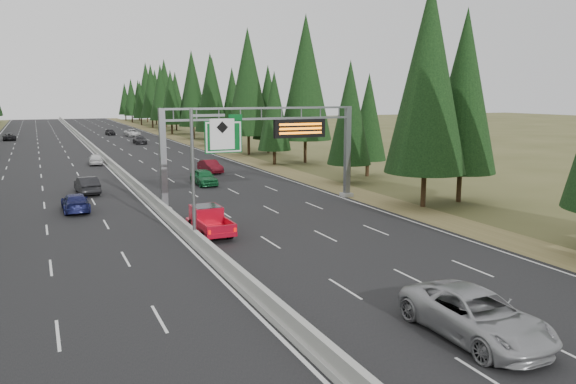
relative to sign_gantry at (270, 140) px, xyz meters
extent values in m
cube|color=black|center=(-8.92, 45.12, -5.23)|extent=(32.00, 260.00, 0.08)
cube|color=olive|center=(8.88, 45.12, -5.24)|extent=(3.60, 260.00, 0.06)
cube|color=#989893|center=(-8.92, 45.12, -5.04)|extent=(0.70, 260.00, 0.30)
cube|color=#989893|center=(-8.92, 45.12, -4.64)|extent=(0.30, 260.00, 0.60)
cube|color=slate|center=(-8.57, 0.12, -1.29)|extent=(0.45, 0.45, 7.80)
cube|color=#989893|center=(-8.57, 0.12, -5.04)|extent=(0.90, 0.90, 0.30)
cube|color=slate|center=(7.28, 0.12, -1.29)|extent=(0.45, 0.45, 7.80)
cube|color=#989893|center=(7.28, 0.12, -5.04)|extent=(0.90, 0.90, 0.30)
cube|color=slate|center=(-0.64, 0.12, 2.53)|extent=(15.85, 0.35, 0.16)
cube|color=slate|center=(-0.64, 0.12, 1.69)|extent=(15.85, 0.35, 0.16)
cube|color=#054C19|center=(-3.92, -0.13, 0.36)|extent=(3.00, 0.10, 2.50)
cube|color=silver|center=(-3.92, -0.19, 0.36)|extent=(2.85, 0.02, 2.35)
cube|color=#054C19|center=(-2.92, -0.13, 1.86)|extent=(1.10, 0.10, 0.45)
cube|color=black|center=(2.58, -0.18, 0.86)|extent=(4.50, 0.40, 1.50)
cube|color=orange|center=(2.58, -0.40, 1.21)|extent=(3.80, 0.02, 0.18)
cube|color=orange|center=(2.58, -0.40, 0.86)|extent=(3.80, 0.02, 0.18)
cube|color=orange|center=(2.58, -0.40, 0.51)|extent=(3.80, 0.02, 0.18)
cylinder|color=slate|center=(-8.92, -9.88, -1.19)|extent=(0.20, 0.20, 8.00)
cube|color=#989893|center=(-8.92, -9.88, -5.09)|extent=(0.50, 0.50, 0.20)
cube|color=slate|center=(-7.92, -9.88, 2.41)|extent=(2.00, 0.15, 0.15)
cube|color=silver|center=(-7.12, -10.00, 1.31)|extent=(1.50, 0.06, 1.80)
cylinder|color=black|center=(10.63, -6.19, -3.86)|extent=(0.40, 0.40, 2.81)
cone|color=black|center=(10.63, -6.19, 4.93)|extent=(6.33, 6.33, 14.76)
cylinder|color=black|center=(14.77, -5.55, -4.01)|extent=(0.40, 0.40, 2.52)
cone|color=black|center=(14.77, -5.55, 3.85)|extent=(5.66, 5.66, 13.21)
cylinder|color=black|center=(11.39, 6.81, -4.29)|extent=(0.40, 0.40, 1.96)
cone|color=black|center=(11.39, 6.81, 1.83)|extent=(4.40, 4.40, 10.28)
cylinder|color=black|center=(15.80, 10.32, -4.38)|extent=(0.40, 0.40, 1.78)
cone|color=black|center=(15.80, 10.32, 1.19)|extent=(4.01, 4.01, 9.35)
cylinder|color=black|center=(10.38, 23.69, -4.33)|extent=(0.40, 0.40, 1.88)
cone|color=black|center=(10.38, 23.69, 1.55)|extent=(4.23, 4.23, 9.88)
cylinder|color=black|center=(14.98, 24.23, -3.75)|extent=(0.40, 0.40, 3.03)
cone|color=black|center=(14.98, 24.23, 5.72)|extent=(6.82, 6.82, 15.92)
cylinder|color=black|center=(11.61, 36.47, -3.80)|extent=(0.40, 0.40, 2.94)
cone|color=black|center=(11.61, 36.47, 5.39)|extent=(6.61, 6.61, 15.43)
cylinder|color=black|center=(15.35, 37.94, -4.21)|extent=(0.40, 0.40, 2.12)
cone|color=black|center=(15.35, 37.94, 2.43)|extent=(4.78, 4.78, 11.14)
cylinder|color=black|center=(10.70, 52.48, -4.00)|extent=(0.40, 0.40, 2.54)
cone|color=black|center=(10.70, 52.48, 3.96)|extent=(5.73, 5.73, 13.36)
cylinder|color=black|center=(14.40, 52.08, -4.19)|extent=(0.40, 0.40, 2.15)
cone|color=black|center=(14.40, 52.08, 2.54)|extent=(4.85, 4.85, 11.31)
cylinder|color=black|center=(11.76, 68.73, -4.00)|extent=(0.40, 0.40, 2.55)
cone|color=black|center=(11.76, 68.73, 3.96)|extent=(5.73, 5.73, 13.37)
cylinder|color=black|center=(15.33, 66.90, -3.99)|extent=(0.40, 0.40, 2.56)
cone|color=black|center=(15.33, 66.90, 4.02)|extent=(5.77, 5.77, 13.45)
cylinder|color=black|center=(10.62, 83.09, -4.13)|extent=(0.40, 0.40, 2.27)
cone|color=black|center=(10.62, 83.09, 2.97)|extent=(5.11, 5.11, 11.93)
cylinder|color=black|center=(15.41, 82.92, -3.79)|extent=(0.40, 0.40, 2.96)
cone|color=black|center=(15.41, 82.92, 5.46)|extent=(6.66, 6.66, 15.54)
cylinder|color=black|center=(11.40, 97.35, -3.98)|extent=(0.40, 0.40, 2.57)
cone|color=black|center=(11.40, 97.35, 4.06)|extent=(5.79, 5.79, 13.51)
cylinder|color=black|center=(14.95, 97.37, -4.12)|extent=(0.40, 0.40, 2.29)
cone|color=black|center=(14.95, 97.37, 3.04)|extent=(5.16, 5.16, 12.03)
cylinder|color=black|center=(11.64, 110.87, -3.93)|extent=(0.40, 0.40, 2.68)
cone|color=black|center=(11.64, 110.87, 4.43)|extent=(6.02, 6.02, 14.05)
cylinder|color=black|center=(15.35, 111.47, -3.81)|extent=(0.40, 0.40, 2.91)
cone|color=black|center=(15.35, 111.47, 5.27)|extent=(6.54, 6.54, 15.27)
cylinder|color=black|center=(11.01, 124.41, -4.26)|extent=(0.40, 0.40, 2.02)
cone|color=black|center=(11.01, 124.41, 2.04)|extent=(4.54, 4.54, 10.58)
cylinder|color=black|center=(15.30, 124.23, -4.00)|extent=(0.40, 0.40, 2.54)
cone|color=black|center=(15.30, 124.23, 3.92)|extent=(5.71, 5.71, 13.31)
cylinder|color=black|center=(10.99, 140.68, -4.18)|extent=(0.40, 0.40, 2.19)
cone|color=black|center=(10.99, 140.68, 2.66)|extent=(4.92, 4.92, 11.48)
cylinder|color=black|center=(15.94, 141.92, -3.77)|extent=(0.40, 0.40, 3.01)
cone|color=black|center=(15.94, 141.92, 5.63)|extent=(6.77, 6.77, 15.79)
cylinder|color=black|center=(11.14, 155.47, -4.26)|extent=(0.40, 0.40, 2.01)
cone|color=black|center=(11.14, 155.47, 2.03)|extent=(4.53, 4.53, 10.57)
cylinder|color=black|center=(15.35, 153.64, -4.18)|extent=(0.40, 0.40, 2.18)
cone|color=black|center=(15.35, 153.64, 2.64)|extent=(4.91, 4.91, 11.45)
imported|color=#999A9E|center=(-2.92, -26.88, -4.32)|extent=(2.89, 6.26, 1.74)
cylinder|color=black|center=(-8.21, -9.59, -4.82)|extent=(0.28, 0.75, 0.75)
cylinder|color=black|center=(-6.62, -9.59, -4.82)|extent=(0.28, 0.75, 0.75)
cylinder|color=black|center=(-8.21, -6.51, -4.82)|extent=(0.28, 0.75, 0.75)
cylinder|color=black|center=(-6.62, -6.51, -4.82)|extent=(0.28, 0.75, 0.75)
cube|color=red|center=(-7.42, -8.01, -4.68)|extent=(1.87, 5.23, 0.28)
cube|color=red|center=(-7.42, -7.17, -4.02)|extent=(1.77, 2.05, 1.03)
cube|color=black|center=(-7.42, -7.17, -3.74)|extent=(1.59, 1.77, 0.51)
cube|color=red|center=(-8.30, -9.41, -4.35)|extent=(0.09, 2.24, 0.56)
cube|color=red|center=(-6.53, -9.41, -4.35)|extent=(0.09, 2.24, 0.56)
cube|color=red|center=(-7.42, -10.53, -4.35)|extent=(1.87, 0.09, 0.56)
imported|color=#155E2F|center=(-2.37, 11.30, -4.41)|extent=(1.95, 4.61, 1.56)
imported|color=#570C16|center=(0.66, 19.37, -4.46)|extent=(1.97, 4.54, 1.45)
imported|color=black|center=(-0.23, 60.58, -4.50)|extent=(2.00, 4.80, 1.38)
imported|color=silver|center=(1.40, 79.41, -4.44)|extent=(2.99, 5.63, 1.51)
imported|color=black|center=(-2.33, 85.58, -4.52)|extent=(1.99, 4.09, 1.34)
imported|color=black|center=(-13.26, 10.91, -4.42)|extent=(2.02, 4.79, 1.54)
imported|color=#161B50|center=(-14.75, 3.06, -4.50)|extent=(1.97, 4.74, 1.37)
imported|color=silver|center=(-10.42, 32.49, -4.48)|extent=(2.03, 4.31, 1.42)
imported|color=black|center=(-21.83, 78.89, -4.50)|extent=(2.56, 5.09, 1.38)
camera|label=1|loc=(-17.14, -41.76, 3.65)|focal=35.00mm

